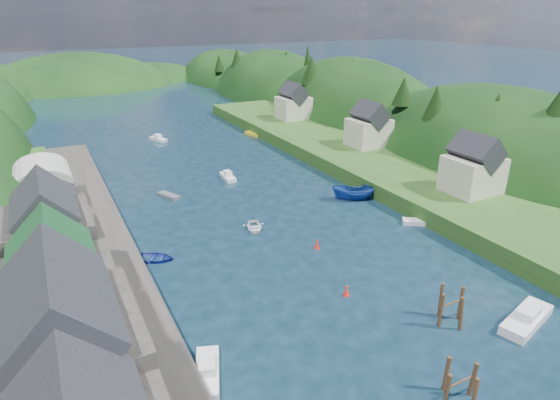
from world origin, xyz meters
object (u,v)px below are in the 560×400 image
piling_cluster_near (459,388)px  channel_buoy_far (317,245)px  channel_buoy_near (346,291)px  piling_cluster_far (451,309)px

piling_cluster_near → channel_buoy_far: bearing=82.3°
channel_buoy_near → channel_buoy_far: same height
piling_cluster_far → channel_buoy_near: bearing=126.2°
piling_cluster_near → channel_buoy_near: 14.89m
piling_cluster_far → channel_buoy_near: 9.72m
piling_cluster_far → channel_buoy_near: piling_cluster_far is taller
piling_cluster_far → channel_buoy_near: size_ratio=3.58×
piling_cluster_far → channel_buoy_far: bearing=100.1°
channel_buoy_far → piling_cluster_far: bearing=-79.9°
piling_cluster_near → piling_cluster_far: size_ratio=0.93×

